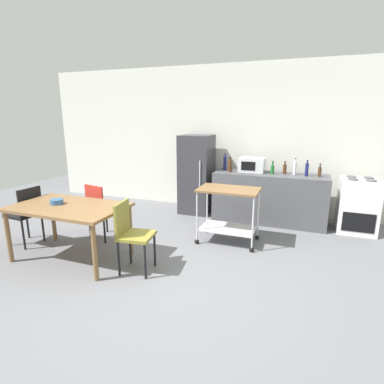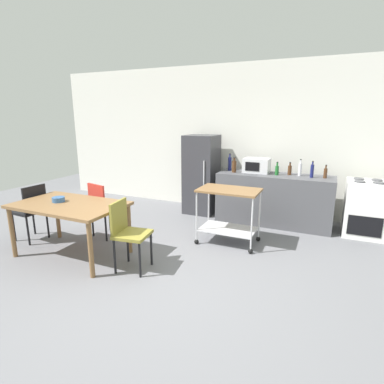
{
  "view_description": "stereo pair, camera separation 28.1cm",
  "coord_description": "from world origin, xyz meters",
  "px_view_note": "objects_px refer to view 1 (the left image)",
  "views": [
    {
      "loc": [
        1.5,
        -2.99,
        1.91
      ],
      "look_at": [
        -0.08,
        1.2,
        0.8
      ],
      "focal_mm": 28.79,
      "sensor_mm": 36.0,
      "label": 1
    },
    {
      "loc": [
        1.76,
        -2.88,
        1.91
      ],
      "look_at": [
        -0.08,
        1.2,
        0.8
      ],
      "focal_mm": 28.79,
      "sensor_mm": 36.0,
      "label": 2
    }
  ],
  "objects_px": {
    "refrigerator": "(197,174)",
    "bottle_soda": "(230,166)",
    "chair_black": "(26,212)",
    "microwave": "(252,165)",
    "bottle_wine": "(295,168)",
    "chair_olive": "(131,232)",
    "bottle_vinegar": "(285,169)",
    "bottle_sparkling_water": "(307,169)",
    "dining_table": "(69,211)",
    "fruit_bowl": "(57,202)",
    "chair_red": "(101,208)",
    "stove_oven": "(357,205)",
    "bottle_olive_oil": "(320,171)",
    "bottle_hot_sauce": "(225,163)",
    "kitchen_cart": "(228,206)",
    "bottle_sesame_oil": "(272,169)"
  },
  "relations": [
    {
      "from": "chair_red",
      "to": "chair_black",
      "type": "distance_m",
      "value": 1.08
    },
    {
      "from": "stove_oven",
      "to": "kitchen_cart",
      "type": "distance_m",
      "value": 2.27
    },
    {
      "from": "chair_black",
      "to": "refrigerator",
      "type": "bearing_deg",
      "value": 146.77
    },
    {
      "from": "kitchen_cart",
      "to": "bottle_soda",
      "type": "bearing_deg",
      "value": 103.25
    },
    {
      "from": "bottle_wine",
      "to": "chair_red",
      "type": "bearing_deg",
      "value": -146.18
    },
    {
      "from": "kitchen_cart",
      "to": "bottle_sparkling_water",
      "type": "height_order",
      "value": "bottle_sparkling_water"
    },
    {
      "from": "dining_table",
      "to": "bottle_vinegar",
      "type": "height_order",
      "value": "bottle_vinegar"
    },
    {
      "from": "chair_red",
      "to": "bottle_sesame_oil",
      "type": "xyz_separation_m",
      "value": [
        2.39,
        1.77,
        0.47
      ]
    },
    {
      "from": "bottle_olive_oil",
      "to": "fruit_bowl",
      "type": "distance_m",
      "value": 4.18
    },
    {
      "from": "refrigerator",
      "to": "bottle_soda",
      "type": "xyz_separation_m",
      "value": [
        0.72,
        -0.17,
        0.24
      ]
    },
    {
      "from": "bottle_olive_oil",
      "to": "fruit_bowl",
      "type": "bearing_deg",
      "value": -142.95
    },
    {
      "from": "chair_olive",
      "to": "microwave",
      "type": "distance_m",
      "value": 2.84
    },
    {
      "from": "stove_oven",
      "to": "bottle_olive_oil",
      "type": "height_order",
      "value": "bottle_olive_oil"
    },
    {
      "from": "kitchen_cart",
      "to": "bottle_soda",
      "type": "height_order",
      "value": "bottle_soda"
    },
    {
      "from": "bottle_vinegar",
      "to": "fruit_bowl",
      "type": "relative_size",
      "value": 1.32
    },
    {
      "from": "bottle_sesame_oil",
      "to": "bottle_sparkling_water",
      "type": "bearing_deg",
      "value": 0.48
    },
    {
      "from": "chair_black",
      "to": "stove_oven",
      "type": "xyz_separation_m",
      "value": [
        4.72,
        2.37,
        -0.07
      ]
    },
    {
      "from": "chair_black",
      "to": "bottle_sparkling_water",
      "type": "xyz_separation_m",
      "value": [
        3.88,
        2.34,
        0.5
      ]
    },
    {
      "from": "refrigerator",
      "to": "bottle_vinegar",
      "type": "distance_m",
      "value": 1.7
    },
    {
      "from": "dining_table",
      "to": "bottle_sparkling_water",
      "type": "xyz_separation_m",
      "value": [
        2.93,
        2.48,
        0.35
      ]
    },
    {
      "from": "bottle_soda",
      "to": "refrigerator",
      "type": "bearing_deg",
      "value": 166.93
    },
    {
      "from": "bottle_soda",
      "to": "bottle_vinegar",
      "type": "height_order",
      "value": "bottle_soda"
    },
    {
      "from": "bottle_hot_sauce",
      "to": "bottle_sparkling_water",
      "type": "relative_size",
      "value": 1.14
    },
    {
      "from": "bottle_vinegar",
      "to": "fruit_bowl",
      "type": "height_order",
      "value": "bottle_vinegar"
    },
    {
      "from": "fruit_bowl",
      "to": "stove_oven",
      "type": "bearing_deg",
      "value": 32.28
    },
    {
      "from": "bottle_vinegar",
      "to": "bottle_sparkling_water",
      "type": "relative_size",
      "value": 0.8
    },
    {
      "from": "chair_olive",
      "to": "bottle_soda",
      "type": "height_order",
      "value": "bottle_soda"
    },
    {
      "from": "bottle_soda",
      "to": "bottle_vinegar",
      "type": "distance_m",
      "value": 0.98
    },
    {
      "from": "stove_oven",
      "to": "chair_red",
      "type": "bearing_deg",
      "value": -154.66
    },
    {
      "from": "chair_red",
      "to": "bottle_soda",
      "type": "height_order",
      "value": "bottle_soda"
    },
    {
      "from": "chair_black",
      "to": "bottle_wine",
      "type": "xyz_separation_m",
      "value": [
        3.68,
        2.42,
        0.5
      ]
    },
    {
      "from": "fruit_bowl",
      "to": "bottle_sesame_oil",
      "type": "bearing_deg",
      "value": 44.12
    },
    {
      "from": "bottle_hot_sauce",
      "to": "bottle_soda",
      "type": "relative_size",
      "value": 1.16
    },
    {
      "from": "dining_table",
      "to": "bottle_soda",
      "type": "distance_m",
      "value": 2.93
    },
    {
      "from": "refrigerator",
      "to": "bottle_vinegar",
      "type": "relative_size",
      "value": 6.96
    },
    {
      "from": "stove_oven",
      "to": "bottle_soda",
      "type": "height_order",
      "value": "bottle_soda"
    },
    {
      "from": "kitchen_cart",
      "to": "bottle_wine",
      "type": "bearing_deg",
      "value": 55.42
    },
    {
      "from": "chair_olive",
      "to": "chair_black",
      "type": "height_order",
      "value": "same"
    },
    {
      "from": "stove_oven",
      "to": "bottle_sparkling_water",
      "type": "height_order",
      "value": "bottle_sparkling_water"
    },
    {
      "from": "dining_table",
      "to": "bottle_sesame_oil",
      "type": "xyz_separation_m",
      "value": [
        2.36,
        2.48,
        0.32
      ]
    },
    {
      "from": "chair_olive",
      "to": "bottle_sparkling_water",
      "type": "bearing_deg",
      "value": -46.05
    },
    {
      "from": "bottle_wine",
      "to": "fruit_bowl",
      "type": "relative_size",
      "value": 1.72
    },
    {
      "from": "bottle_sparkling_water",
      "to": "bottle_soda",
      "type": "bearing_deg",
      "value": -177.65
    },
    {
      "from": "stove_oven",
      "to": "bottle_olive_oil",
      "type": "bearing_deg",
      "value": 179.34
    },
    {
      "from": "chair_black",
      "to": "microwave",
      "type": "relative_size",
      "value": 1.93
    },
    {
      "from": "bottle_sparkling_water",
      "to": "fruit_bowl",
      "type": "distance_m",
      "value": 4.0
    },
    {
      "from": "chair_red",
      "to": "refrigerator",
      "type": "distance_m",
      "value": 2.11
    },
    {
      "from": "chair_olive",
      "to": "bottle_soda",
      "type": "relative_size",
      "value": 3.23
    },
    {
      "from": "chair_olive",
      "to": "refrigerator",
      "type": "bearing_deg",
      "value": -5.98
    },
    {
      "from": "refrigerator",
      "to": "bottle_soda",
      "type": "relative_size",
      "value": 5.62
    }
  ]
}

